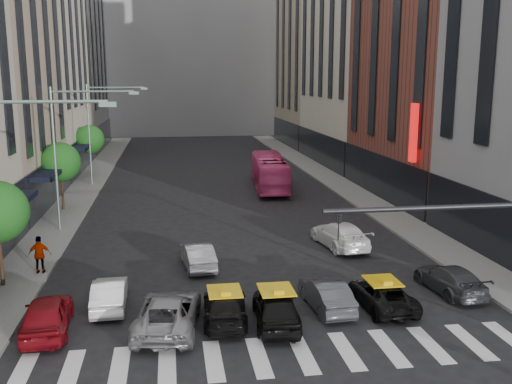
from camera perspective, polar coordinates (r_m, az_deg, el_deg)
name	(u,v)px	position (r m, az deg, el deg)	size (l,w,h in m)	color
ground	(296,377)	(19.77, 4.01, -17.94)	(160.00, 160.00, 0.00)	black
sidewalk_left	(76,199)	(48.38, -17.53, -0.65)	(3.00, 96.00, 0.15)	slate
sidewalk_right	(350,190)	(50.20, 9.36, 0.15)	(3.00, 96.00, 0.15)	slate
building_left_d	(68,38)	(83.03, -18.33, 14.44)	(8.00, 18.00, 30.00)	gray
building_right_b	(434,35)	(48.65, 17.38, 14.75)	(8.00, 18.00, 26.00)	brown
building_right_d	(314,47)	(84.55, 5.83, 14.19)	(8.00, 18.00, 28.00)	tan
building_far	(189,29)	(102.23, -6.71, 15.91)	(30.00, 10.00, 36.00)	gray
tree_mid	(60,162)	(43.95, -18.97, 2.84)	(2.88, 2.88, 4.95)	black
tree_far	(90,139)	(59.64, -16.30, 5.08)	(2.88, 2.88, 4.95)	black
streetlamp_mid	(70,139)	(37.51, -18.13, 5.01)	(5.38, 0.25, 9.00)	gray
streetlamp_far	(99,121)	(53.30, -15.38, 6.87)	(5.38, 0.25, 9.00)	gray
liberty_sign	(414,133)	(40.50, 15.48, 5.72)	(0.30, 0.70, 4.00)	red
car_red	(47,315)	(23.81, -20.17, -11.43)	(1.72, 4.27, 1.45)	maroon
car_white_front	(110,293)	(25.46, -14.44, -9.80)	(1.35, 3.87, 1.27)	white
car_silver	(168,312)	(22.96, -8.80, -11.79)	(2.31, 5.00, 1.39)	gray
taxi_left	(225,306)	(23.48, -3.14, -11.33)	(1.73, 4.26, 1.24)	black
taxi_center	(276,308)	(23.06, 2.03, -11.47)	(1.71, 4.25, 1.45)	black
car_grey_mid	(326,294)	(24.75, 7.03, -10.12)	(1.37, 3.93, 1.29)	#393A3F
taxi_right	(382,294)	(25.31, 12.48, -9.96)	(1.94, 4.20, 1.17)	black
car_grey_curb	(450,279)	(27.83, 18.81, -8.24)	(1.76, 4.32, 1.25)	#36393D
car_row2_left	(197,255)	(29.81, -5.88, -6.31)	(1.40, 4.01, 1.32)	#A6A6AB
car_row2_right	(340,235)	(33.54, 8.37, -4.24)	(2.05, 5.05, 1.47)	white
bus	(270,172)	(50.44, 1.37, 2.01)	(2.53, 10.83, 3.02)	#EB458A
pedestrian_far	(40,255)	(30.26, -20.81, -5.88)	(1.11, 0.46, 1.89)	gray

